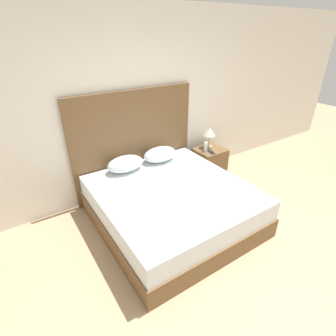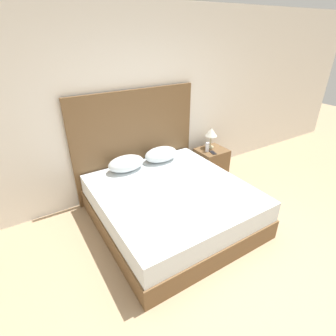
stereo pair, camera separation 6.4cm
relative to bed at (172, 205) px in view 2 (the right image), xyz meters
The scene contains 11 objects.
ground_plane 1.54m from the bed, 86.05° to the right, with size 16.00×16.00×0.00m, color tan.
wall_back 1.53m from the bed, 84.49° to the left, with size 10.00×0.06×2.70m.
bed is the anchor object (origin of this frame).
headboard 1.14m from the bed, 90.00° to the left, with size 1.96×0.05×1.61m.
pillow_left 0.90m from the bed, 110.93° to the left, with size 0.53×0.34×0.22m.
pillow_right 0.90m from the bed, 69.07° to the left, with size 0.53×0.34×0.22m.
phone_on_bed 0.41m from the bed, 72.76° to the left, with size 0.13×0.17×0.01m.
nightstand 1.45m from the bed, 28.64° to the left, with size 0.49×0.43×0.52m.
table_lamp 1.60m from the bed, 31.00° to the left, with size 0.21×0.21×0.36m.
phone_on_nightstand 1.36m from the bed, 26.11° to the left, with size 0.10×0.16×0.01m.
toiletry_bottle 1.38m from the bed, 30.81° to the left, with size 0.06×0.06×0.16m.
Camera 2 is at (-1.67, -0.88, 2.35)m, focal length 28.00 mm.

